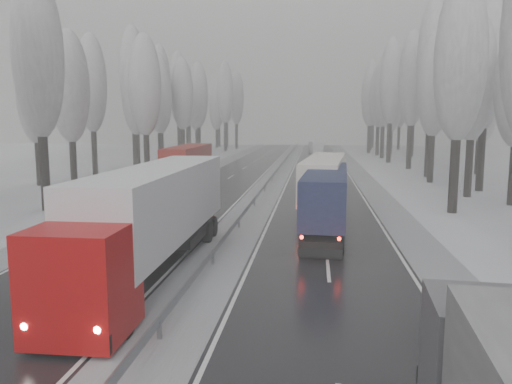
% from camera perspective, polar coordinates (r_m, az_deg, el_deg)
% --- Properties ---
extents(carriageway_right, '(7.50, 200.00, 0.03)m').
position_cam_1_polar(carriageway_right, '(40.38, 7.58, -1.30)').
color(carriageway_right, black).
rests_on(carriageway_right, ground).
extents(carriageway_left, '(7.50, 200.00, 0.03)m').
position_cam_1_polar(carriageway_left, '(41.55, -7.05, -1.02)').
color(carriageway_left, black).
rests_on(carriageway_left, ground).
extents(median_slush, '(3.00, 200.00, 0.04)m').
position_cam_1_polar(median_slush, '(40.63, 0.16, -1.16)').
color(median_slush, '#A4A6AB').
rests_on(median_slush, ground).
extents(shoulder_right, '(2.40, 200.00, 0.04)m').
position_cam_1_polar(shoulder_right, '(40.77, 14.56, -1.39)').
color(shoulder_right, '#A4A6AB').
rests_on(shoulder_right, ground).
extents(shoulder_left, '(2.40, 200.00, 0.04)m').
position_cam_1_polar(shoulder_left, '(42.99, -13.47, -0.87)').
color(shoulder_left, '#A4A6AB').
rests_on(shoulder_left, ground).
extents(median_guardrail, '(0.12, 200.00, 0.76)m').
position_cam_1_polar(median_guardrail, '(40.53, 0.16, -0.36)').
color(median_guardrail, slate).
rests_on(median_guardrail, ground).
extents(tree_18, '(3.60, 3.60, 16.58)m').
position_cam_1_polar(tree_18, '(38.42, 22.32, 13.70)').
color(tree_18, black).
rests_on(tree_18, ground).
extents(tree_20, '(3.60, 3.60, 15.71)m').
position_cam_1_polar(tree_20, '(47.08, 23.66, 11.80)').
color(tree_20, black).
rests_on(tree_20, ground).
extents(tree_21, '(3.60, 3.60, 18.62)m').
position_cam_1_polar(tree_21, '(51.71, 24.89, 13.41)').
color(tree_21, black).
rests_on(tree_21, ground).
extents(tree_22, '(3.60, 3.60, 15.86)m').
position_cam_1_polar(tree_22, '(56.95, 19.72, 11.34)').
color(tree_22, black).
rests_on(tree_22, ground).
extents(tree_23, '(3.60, 3.60, 13.55)m').
position_cam_1_polar(tree_23, '(62.37, 24.53, 9.41)').
color(tree_23, black).
rests_on(tree_23, ground).
extents(tree_24, '(3.60, 3.60, 20.49)m').
position_cam_1_polar(tree_24, '(62.66, 19.52, 13.71)').
color(tree_24, black).
rests_on(tree_24, ground).
extents(tree_25, '(3.60, 3.60, 19.44)m').
position_cam_1_polar(tree_25, '(68.22, 24.54, 12.39)').
color(tree_25, black).
rests_on(tree_25, ground).
extents(tree_26, '(3.60, 3.60, 18.78)m').
position_cam_1_polar(tree_26, '(72.51, 17.40, 12.12)').
color(tree_26, black).
rests_on(tree_26, ground).
extents(tree_27, '(3.60, 3.60, 17.62)m').
position_cam_1_polar(tree_27, '(77.92, 22.10, 11.04)').
color(tree_27, black).
rests_on(tree_27, ground).
extents(tree_28, '(3.60, 3.60, 19.62)m').
position_cam_1_polar(tree_28, '(82.87, 15.19, 12.02)').
color(tree_28, black).
rests_on(tree_28, ground).
extents(tree_29, '(3.60, 3.60, 18.11)m').
position_cam_1_polar(tree_29, '(88.06, 19.62, 10.96)').
color(tree_29, black).
rests_on(tree_29, ground).
extents(tree_30, '(3.60, 3.60, 17.86)m').
position_cam_1_polar(tree_30, '(92.46, 14.41, 10.92)').
color(tree_30, black).
rests_on(tree_30, ground).
extents(tree_31, '(3.60, 3.60, 18.58)m').
position_cam_1_polar(tree_31, '(97.36, 17.62, 10.91)').
color(tree_31, black).
rests_on(tree_31, ground).
extents(tree_32, '(3.60, 3.60, 17.33)m').
position_cam_1_polar(tree_32, '(99.90, 13.86, 10.51)').
color(tree_32, black).
rests_on(tree_32, ground).
extents(tree_33, '(3.60, 3.60, 14.33)m').
position_cam_1_polar(tree_33, '(104.21, 15.29, 9.29)').
color(tree_33, black).
rests_on(tree_33, ground).
extents(tree_34, '(3.60, 3.60, 17.63)m').
position_cam_1_polar(tree_34, '(106.86, 12.91, 10.47)').
color(tree_34, black).
rests_on(tree_34, ground).
extents(tree_35, '(3.60, 3.60, 18.25)m').
position_cam_1_polar(tree_35, '(112.15, 17.45, 10.39)').
color(tree_35, black).
rests_on(tree_35, ground).
extents(tree_36, '(3.60, 3.60, 20.23)m').
position_cam_1_polar(tree_36, '(116.85, 13.06, 11.05)').
color(tree_36, black).
rests_on(tree_36, ground).
extents(tree_37, '(3.60, 3.60, 16.37)m').
position_cam_1_polar(tree_37, '(121.64, 16.13, 9.66)').
color(tree_37, black).
rests_on(tree_37, ground).
extents(tree_38, '(3.60, 3.60, 17.97)m').
position_cam_1_polar(tree_38, '(127.46, 13.28, 10.14)').
color(tree_38, black).
rests_on(tree_38, ground).
extents(tree_39, '(3.60, 3.60, 16.19)m').
position_cam_1_polar(tree_39, '(131.73, 14.30, 9.53)').
color(tree_39, black).
rests_on(tree_39, ground).
extents(tree_58, '(3.60, 3.60, 17.21)m').
position_cam_1_polar(tree_58, '(39.91, -23.66, 13.98)').
color(tree_58, black).
rests_on(tree_58, ground).
extents(tree_60, '(3.60, 3.60, 14.84)m').
position_cam_1_polar(tree_60, '(49.47, -20.53, 11.11)').
color(tree_60, black).
rests_on(tree_60, ground).
extents(tree_61, '(3.60, 3.60, 13.95)m').
position_cam_1_polar(tree_61, '(55.70, -23.97, 9.94)').
color(tree_61, black).
rests_on(tree_61, ground).
extents(tree_62, '(3.60, 3.60, 16.04)m').
position_cam_1_polar(tree_62, '(56.81, -12.60, 11.74)').
color(tree_62, black).
rests_on(tree_62, ground).
extents(tree_63, '(3.60, 3.60, 16.88)m').
position_cam_1_polar(tree_63, '(63.49, -18.29, 11.61)').
color(tree_63, black).
rests_on(tree_63, ground).
extents(tree_64, '(3.60, 3.60, 15.42)m').
position_cam_1_polar(tree_64, '(66.68, -13.57, 10.79)').
color(tree_64, black).
rests_on(tree_64, ground).
extents(tree_65, '(3.60, 3.60, 19.48)m').
position_cam_1_polar(tree_65, '(71.22, -13.90, 12.68)').
color(tree_65, black).
rests_on(tree_65, ground).
extents(tree_66, '(3.60, 3.60, 15.23)m').
position_cam_1_polar(tree_66, '(75.75, -10.95, 10.43)').
color(tree_66, black).
rests_on(tree_66, ground).
extents(tree_67, '(3.60, 3.60, 17.09)m').
position_cam_1_polar(tree_67, '(80.04, -11.06, 11.15)').
color(tree_67, black).
rests_on(tree_67, ground).
extents(tree_68, '(3.60, 3.60, 16.65)m').
position_cam_1_polar(tree_68, '(81.85, -8.44, 10.94)').
color(tree_68, black).
rests_on(tree_68, ground).
extents(tree_69, '(3.60, 3.60, 19.35)m').
position_cam_1_polar(tree_69, '(87.13, -10.90, 11.83)').
color(tree_69, black).
rests_on(tree_69, ground).
extents(tree_70, '(3.60, 3.60, 17.09)m').
position_cam_1_polar(tree_70, '(91.56, -6.62, 10.84)').
color(tree_70, black).
rests_on(tree_70, ground).
extents(tree_71, '(3.60, 3.60, 19.61)m').
position_cam_1_polar(tree_71, '(96.70, -8.88, 11.59)').
color(tree_71, black).
rests_on(tree_71, ground).
extents(tree_72, '(3.60, 3.60, 15.11)m').
position_cam_1_polar(tree_72, '(101.20, -6.83, 9.85)').
color(tree_72, black).
rests_on(tree_72, ground).
extents(tree_73, '(3.60, 3.60, 17.22)m').
position_cam_1_polar(tree_73, '(105.82, -7.88, 10.48)').
color(tree_73, black).
rests_on(tree_73, ground).
extents(tree_74, '(3.60, 3.60, 19.68)m').
position_cam_1_polar(tree_74, '(111.09, -3.56, 11.23)').
color(tree_74, black).
rests_on(tree_74, ground).
extents(tree_75, '(3.60, 3.60, 18.60)m').
position_cam_1_polar(tree_75, '(116.90, -7.69, 10.68)').
color(tree_75, black).
rests_on(tree_75, ground).
extents(tree_76, '(3.60, 3.60, 18.55)m').
position_cam_1_polar(tree_76, '(120.14, -2.26, 10.66)').
color(tree_76, black).
rests_on(tree_76, ground).
extents(tree_77, '(3.60, 3.60, 14.32)m').
position_cam_1_polar(tree_77, '(124.96, -4.54, 9.30)').
color(tree_77, black).
rests_on(tree_77, ground).
extents(tree_78, '(3.60, 3.60, 19.55)m').
position_cam_1_polar(tree_78, '(127.24, -3.38, 10.79)').
color(tree_78, black).
rests_on(tree_78, ground).
extents(tree_79, '(3.60, 3.60, 17.07)m').
position_cam_1_polar(tree_79, '(131.61, -4.28, 10.00)').
color(tree_79, black).
rests_on(tree_79, ground).
extents(truck_blue_box, '(3.13, 14.58, 3.71)m').
position_cam_1_polar(truck_blue_box, '(30.65, 8.10, -0.21)').
color(truck_blue_box, '#1D1C47').
rests_on(truck_blue_box, ground).
extents(truck_cream_box, '(3.85, 15.60, 3.97)m').
position_cam_1_polar(truck_cream_box, '(37.37, 7.93, 1.51)').
color(truck_cream_box, '#A9A796').
rests_on(truck_cream_box, ground).
extents(box_truck_distant, '(2.98, 7.07, 2.56)m').
position_cam_1_polar(box_truck_distant, '(101.72, 6.85, 5.07)').
color(box_truck_distant, silver).
rests_on(box_truck_distant, ground).
extents(truck_red_white, '(2.89, 17.75, 4.54)m').
position_cam_1_polar(truck_red_white, '(21.85, -11.73, -2.36)').
color(truck_red_white, '#A10809').
rests_on(truck_red_white, ground).
extents(truck_red_red, '(2.94, 15.96, 4.07)m').
position_cam_1_polar(truck_red_red, '(50.05, -8.03, 3.23)').
color(truck_red_red, '#B0150A').
rests_on(truck_red_red, ground).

